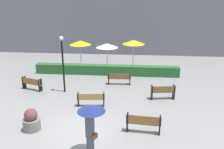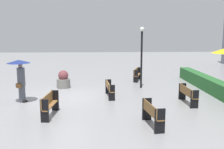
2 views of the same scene
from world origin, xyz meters
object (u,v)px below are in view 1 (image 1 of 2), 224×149
object	(u,v)px
bench_far_right	(163,91)
bench_far_left	(32,83)
bench_back_row	(119,78)
patio_umbrella_white	(107,46)
bench_mid_center	(91,98)
planter_pot	(31,121)
lamp_post	(63,58)
patio_umbrella_yellow_far	(134,42)
bench_near_right	(143,122)
pedestrian_with_umbrella	(91,123)
patio_umbrella_yellow	(80,43)

from	to	relation	value
bench_far_right	bench_far_left	size ratio (longest dim) A/B	1.00
bench_back_row	patio_umbrella_white	size ratio (longest dim) A/B	0.73
bench_mid_center	planter_pot	bearing A→B (deg)	-130.74
planter_pot	lamp_post	xyz separation A→B (m)	(0.24, 4.89, 1.86)
bench_back_row	bench_far_left	size ratio (longest dim) A/B	1.10
bench_far_right	lamp_post	xyz separation A→B (m)	(-6.50, 0.64, 1.81)
lamp_post	patio_umbrella_yellow_far	world-z (taller)	lamp_post
bench_far_left	patio_umbrella_yellow_far	bearing A→B (deg)	37.24
bench_far_right	bench_near_right	xyz separation A→B (m)	(-1.34, -4.05, 0.03)
pedestrian_with_umbrella	patio_umbrella_white	bearing A→B (deg)	93.25
bench_mid_center	patio_umbrella_white	xyz separation A→B (m)	(0.13, 7.38, 1.65)
bench_far_left	bench_far_right	bearing A→B (deg)	-4.64
patio_umbrella_yellow	bench_back_row	bearing A→B (deg)	-45.52
pedestrian_with_umbrella	lamp_post	world-z (taller)	lamp_post
lamp_post	patio_umbrella_yellow	bearing A→B (deg)	90.16
planter_pot	bench_far_left	bearing A→B (deg)	112.83
lamp_post	patio_umbrella_yellow	distance (m)	5.39
bench_far_right	bench_mid_center	size ratio (longest dim) A/B	0.94
bench_mid_center	patio_umbrella_yellow	world-z (taller)	patio_umbrella_yellow
patio_umbrella_yellow	patio_umbrella_white	bearing A→B (deg)	-2.34
bench_far_right	bench_mid_center	world-z (taller)	bench_far_right
bench_far_right	bench_near_right	size ratio (longest dim) A/B	0.93
pedestrian_with_umbrella	patio_umbrella_yellow	bearing A→B (deg)	104.16
bench_back_row	bench_far_left	xyz separation A→B (m)	(-5.94, -1.63, 0.01)
lamp_post	patio_umbrella_white	distance (m)	5.79
bench_back_row	patio_umbrella_yellow_far	distance (m)	4.23
planter_pot	patio_umbrella_yellow	distance (m)	10.46
bench_near_right	bench_mid_center	world-z (taller)	bench_near_right
lamp_post	bench_near_right	bearing A→B (deg)	-42.24
lamp_post	patio_umbrella_white	size ratio (longest dim) A/B	1.63
bench_far_right	bench_mid_center	distance (m)	4.55
bench_far_left	patio_umbrella_yellow_far	world-z (taller)	patio_umbrella_yellow_far
planter_pot	patio_umbrella_yellow	size ratio (longest dim) A/B	0.44
bench_far_left	patio_umbrella_white	xyz separation A→B (m)	(4.65, 5.22, 1.63)
bench_near_right	pedestrian_with_umbrella	size ratio (longest dim) A/B	0.78
patio_umbrella_yellow	patio_umbrella_white	size ratio (longest dim) A/B	1.08
bench_mid_center	patio_umbrella_yellow_far	world-z (taller)	patio_umbrella_yellow_far
bench_mid_center	bench_near_right	bearing A→B (deg)	-41.26
bench_back_row	pedestrian_with_umbrella	distance (m)	8.30
lamp_post	pedestrian_with_umbrella	bearing A→B (deg)	-65.34
bench_far_left	bench_mid_center	distance (m)	5.01
pedestrian_with_umbrella	patio_umbrella_yellow_far	distance (m)	11.99
bench_far_left	planter_pot	size ratio (longest dim) A/B	1.39
patio_umbrella_yellow	pedestrian_with_umbrella	bearing A→B (deg)	-75.84
bench_mid_center	patio_umbrella_white	world-z (taller)	patio_umbrella_white
bench_back_row	planter_pot	distance (m)	7.64
patio_umbrella_white	patio_umbrella_yellow_far	xyz separation A→B (m)	(2.25, 0.03, 0.33)
bench_far_left	patio_umbrella_yellow	size ratio (longest dim) A/B	0.61
bench_mid_center	lamp_post	bearing A→B (deg)	136.46
lamp_post	patio_umbrella_yellow_far	size ratio (longest dim) A/B	1.43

